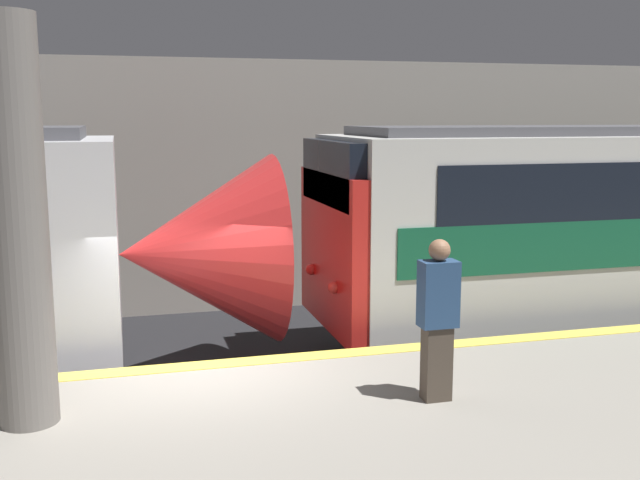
# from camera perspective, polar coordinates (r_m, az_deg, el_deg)

# --- Properties ---
(ground_plane) EXTENTS (120.00, 120.00, 0.00)m
(ground_plane) POSITION_cam_1_polar(r_m,az_deg,el_deg) (9.50, -8.97, -15.13)
(ground_plane) COLOR black
(station_rear_barrier) EXTENTS (50.00, 0.15, 5.04)m
(station_rear_barrier) POSITION_cam_1_polar(r_m,az_deg,el_deg) (14.99, -11.81, 3.85)
(station_rear_barrier) COLOR #9E998E
(station_rear_barrier) RESTS_ON ground
(support_pillar_near) EXTENTS (0.55, 0.55, 3.80)m
(support_pillar_near) POSITION_cam_1_polar(r_m,az_deg,el_deg) (7.38, -22.08, 1.04)
(support_pillar_near) COLOR slate
(support_pillar_near) RESTS_ON platform
(person_waiting) EXTENTS (0.38, 0.24, 1.67)m
(person_waiting) POSITION_cam_1_polar(r_m,az_deg,el_deg) (7.70, 8.96, -5.75)
(person_waiting) COLOR #473D33
(person_waiting) RESTS_ON platform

